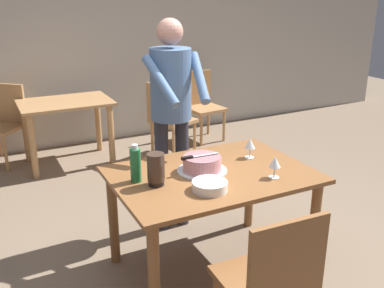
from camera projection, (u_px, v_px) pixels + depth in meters
ground_plane at (210, 267)px, 3.19m from camera, size 14.00×14.00×0.00m
back_wall at (86, 38)px, 5.46m from camera, size 10.00×0.12×2.70m
main_dining_table at (211, 189)px, 2.98m from camera, size 1.33×0.93×0.75m
cake_on_platter at (202, 164)px, 2.94m from camera, size 0.34×0.34×0.11m
cake_knife at (192, 157)px, 2.89m from camera, size 0.27×0.03×0.02m
plate_stack at (210, 186)px, 2.67m from camera, size 0.22×0.22×0.06m
wine_glass_near at (250, 144)px, 3.17m from camera, size 0.08×0.08×0.14m
wine_glass_far at (275, 163)px, 2.83m from camera, size 0.08×0.08×0.14m
water_bottle at (136, 165)px, 2.77m from camera, size 0.07×0.07×0.25m
hurricane_lamp at (156, 169)px, 2.72m from camera, size 0.11×0.11×0.21m
person_cutting_cake at (172, 103)px, 3.40m from camera, size 0.47×0.56×1.72m
chair_near_side at (270, 279)px, 2.27m from camera, size 0.46×0.46×0.90m
background_table at (66, 115)px, 4.93m from camera, size 1.00×0.70×0.74m
background_chair_0 at (3, 121)px, 5.01m from camera, size 0.62×0.62×0.90m
background_chair_1 at (202, 103)px, 5.82m from camera, size 0.49×0.49×0.90m
background_chair_2 at (169, 117)px, 5.17m from camera, size 0.57×0.57×0.90m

